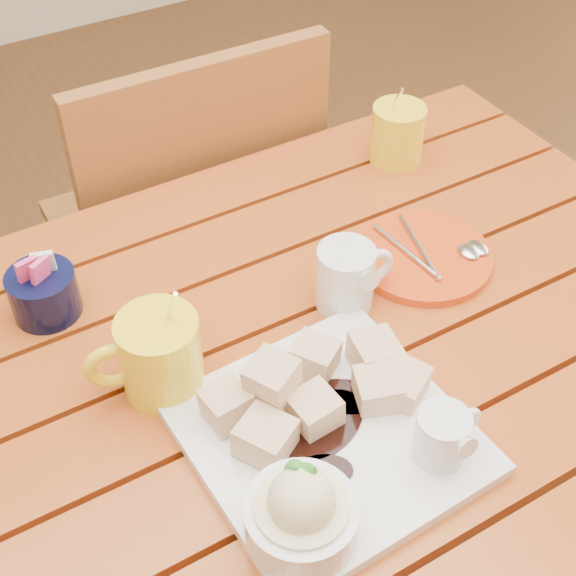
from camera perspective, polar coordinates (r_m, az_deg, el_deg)
table at (r=1.04m, az=-0.47°, el=-9.24°), size 1.20×0.79×0.75m
dessert_plate at (r=0.84m, az=2.73°, el=-11.13°), size 0.29×0.29×0.11m
coffee_mug_left at (r=0.90m, az=-9.25°, el=-4.73°), size 0.13×0.09×0.15m
coffee_mug_right at (r=1.25m, az=7.85°, el=10.92°), size 0.11×0.08×0.14m
cream_pitcher at (r=0.99m, az=4.26°, el=0.88°), size 0.10×0.09×0.09m
sugar_caddy at (r=1.03m, az=-16.99°, el=-0.31°), size 0.08×0.08×0.09m
orange_saucer at (r=1.09m, az=9.64°, el=2.27°), size 0.19×0.19×0.02m
chair_far at (r=1.52m, az=-6.94°, el=4.02°), size 0.43×0.43×0.90m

